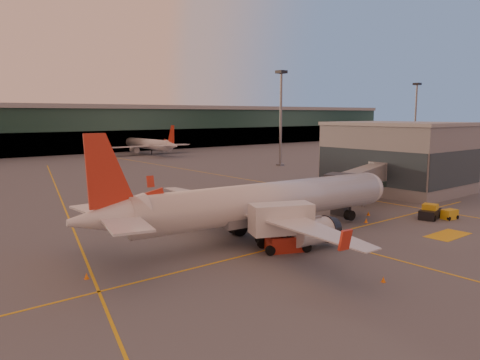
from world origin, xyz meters
TOP-DOWN VIEW (x-y plane):
  - ground at (0.00, 0.00)m, footprint 600.00×600.00m
  - taxi_markings at (-7.32, 44.49)m, footprint 100.12×173.00m
  - gate_building at (41.93, 17.93)m, footprint 18.40×22.40m
  - mast_east_near at (55.00, 62.00)m, footprint 2.40×2.40m
  - mast_east_far at (130.00, 66.00)m, footprint 2.40×2.40m
  - main_airplane at (-0.33, 8.82)m, footprint 40.98×37.01m
  - jet_bridge at (25.81, 13.25)m, footprint 22.86×10.34m
  - catering_truck at (-1.44, 3.91)m, footprint 6.93×5.03m
  - gpu_cart at (26.34, 0.02)m, footprint 2.38×1.61m
  - pushback_tug at (24.63, 1.87)m, footprint 4.27×2.97m
  - cone_nose at (19.84, 8.34)m, footprint 0.44×0.44m
  - cone_tail at (-20.34, 8.50)m, footprint 0.43×0.43m
  - cone_wing_right at (-1.29, -8.16)m, footprint 0.39×0.39m
  - cone_wing_left at (-0.36, 27.06)m, footprint 0.50×0.50m
  - cone_fwd at (15.85, 5.86)m, footprint 0.47×0.47m

SIDE VIEW (x-z plane):
  - ground at x=0.00m, z-range 0.00..0.00m
  - taxi_markings at x=-7.32m, z-range 0.00..0.01m
  - cone_wing_right at x=-1.29m, z-range -0.01..0.48m
  - cone_tail at x=-20.34m, z-range -0.01..0.54m
  - cone_nose at x=19.84m, z-range -0.01..0.55m
  - cone_fwd at x=15.85m, z-range -0.01..0.59m
  - cone_wing_left at x=-0.36m, z-range -0.01..0.63m
  - gpu_cart at x=26.34m, z-range -0.02..1.28m
  - pushback_tug at x=24.63m, z-range -0.19..1.81m
  - catering_truck at x=-1.44m, z-range 0.34..5.28m
  - main_airplane at x=-0.33m, z-range -2.16..10.20m
  - jet_bridge at x=25.81m, z-range 1.18..7.22m
  - gate_building at x=41.93m, z-range -0.01..12.59m
  - mast_east_near at x=55.00m, z-range 2.06..27.66m
  - mast_east_far at x=130.00m, z-range 2.06..27.66m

